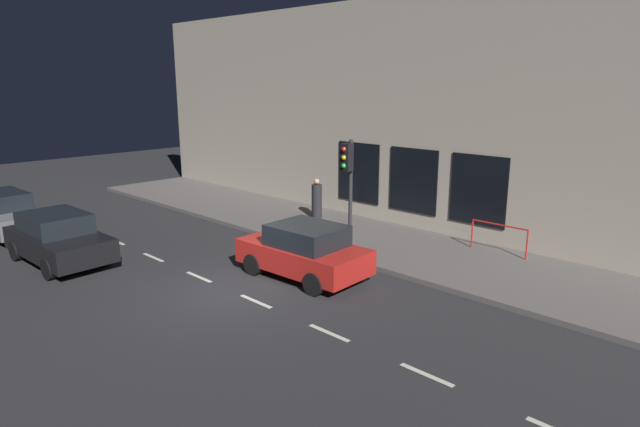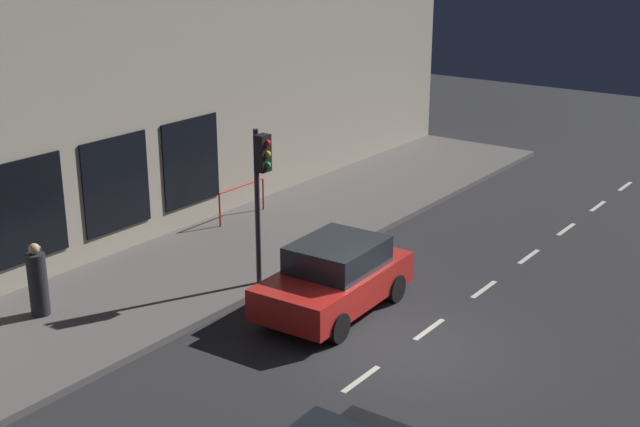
% 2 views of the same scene
% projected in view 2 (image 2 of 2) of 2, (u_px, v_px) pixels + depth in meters
% --- Properties ---
extents(ground_plane, '(60.00, 60.00, 0.00)m').
position_uv_depth(ground_plane, '(405.00, 347.00, 17.28)').
color(ground_plane, '#28282B').
extents(sidewalk, '(4.50, 32.00, 0.15)m').
position_uv_depth(sidewalk, '(184.00, 273.00, 20.76)').
color(sidewalk, '#5B5654').
rests_on(sidewalk, ground).
extents(building_facade, '(0.65, 32.00, 8.60)m').
position_uv_depth(building_facade, '(100.00, 90.00, 20.84)').
color(building_facade, '#B2A893').
rests_on(building_facade, ground).
extents(lane_centre_line, '(0.12, 27.20, 0.01)m').
position_uv_depth(lane_centre_line, '(429.00, 329.00, 18.04)').
color(lane_centre_line, beige).
rests_on(lane_centre_line, ground).
extents(traffic_light, '(0.46, 0.32, 3.69)m').
position_uv_depth(traffic_light, '(261.00, 175.00, 19.11)').
color(traffic_light, '#2D2D30').
rests_on(traffic_light, sidewalk).
extents(parked_car_0, '(2.10, 3.95, 1.58)m').
position_uv_depth(parked_car_0, '(335.00, 277.00, 18.70)').
color(parked_car_0, red).
rests_on(parked_car_0, ground).
extents(pedestrian_0, '(0.58, 0.58, 1.62)m').
position_uv_depth(pedestrian_0, '(38.00, 282.00, 18.18)').
color(pedestrian_0, '#232328').
rests_on(pedestrian_0, sidewalk).
extents(red_railing, '(0.05, 1.92, 0.97)m').
position_uv_depth(red_railing, '(242.00, 194.00, 24.28)').
color(red_railing, red).
rests_on(red_railing, sidewalk).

